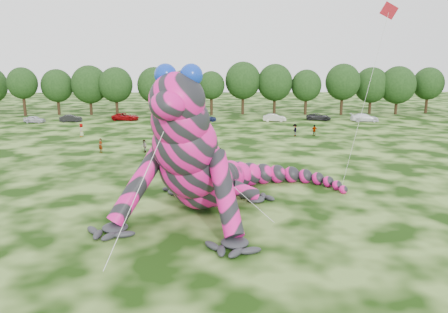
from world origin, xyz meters
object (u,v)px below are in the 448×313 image
at_px(tree_4, 58,92).
at_px(tree_8, 185,93).
at_px(tree_13, 342,89).
at_px(car_5, 275,118).
at_px(car_2, 126,117).
at_px(flying_kite, 385,25).
at_px(car_3, 181,119).
at_px(tree_16, 428,90).
at_px(tree_15, 397,90).
at_px(tree_3, 23,92).
at_px(car_0, 35,119).
at_px(spectator_2, 295,130).
at_px(car_4, 205,118).
at_px(spectator_5, 219,156).
at_px(tree_5, 90,90).
at_px(tree_9, 211,93).
at_px(tree_14, 371,91).
at_px(car_7, 365,118).
at_px(car_6, 319,117).
at_px(spectator_0, 101,146).
at_px(tree_12, 306,92).
at_px(tree_10, 243,88).
at_px(spectator_3, 314,130).
at_px(spectator_1, 144,146).
at_px(inflatable_gecko, 207,136).
at_px(spectator_4, 81,130).
at_px(tree_6, 116,92).
at_px(car_1, 71,118).

distance_m(tree_4, tree_8, 25.48).
xyz_separation_m(tree_13, car_5, (-14.75, -9.41, -4.38)).
xyz_separation_m(tree_8, car_2, (-10.39, -7.05, -3.79)).
relative_size(flying_kite, car_5, 3.63).
bearing_deg(car_3, tree_4, 64.08).
bearing_deg(tree_16, car_2, -171.07).
bearing_deg(tree_4, tree_15, -0.79).
relative_size(tree_3, car_0, 2.57).
distance_m(car_2, spectator_2, 32.86).
xyz_separation_m(car_4, spectator_5, (2.05, -32.47, 0.17)).
height_order(tree_5, tree_9, tree_5).
bearing_deg(tree_14, tree_3, -178.63).
xyz_separation_m(tree_16, car_7, (-16.94, -12.08, -3.97)).
height_order(tree_4, tree_5, tree_5).
bearing_deg(car_6, tree_3, 93.51).
distance_m(spectator_5, spectator_0, 15.28).
bearing_deg(tree_12, tree_5, 179.07).
xyz_separation_m(tree_12, tree_14, (13.45, 0.98, 0.21)).
height_order(tree_10, spectator_3, tree_10).
bearing_deg(tree_16, spectator_1, -143.99).
height_order(tree_9, spectator_2, tree_9).
xyz_separation_m(inflatable_gecko, tree_4, (-30.53, 56.64, -0.81)).
distance_m(tree_15, spectator_0, 62.31).
xyz_separation_m(flying_kite, spectator_4, (-31.33, 30.51, -12.34)).
bearing_deg(flying_kite, car_0, 134.28).
height_order(tree_8, tree_9, tree_8).
xyz_separation_m(tree_14, tree_16, (11.99, 0.65, -0.01)).
bearing_deg(spectator_5, tree_15, 123.63).
distance_m(tree_3, car_3, 33.35).
xyz_separation_m(tree_12, tree_16, (25.44, 1.63, 0.20)).
relative_size(inflatable_gecko, tree_15, 2.22).
distance_m(flying_kite, spectator_3, 32.63).
bearing_deg(tree_6, tree_9, 2.03).
xyz_separation_m(tree_16, spectator_1, (-52.32, -38.02, -3.91)).
height_order(tree_9, car_5, tree_9).
height_order(tree_9, car_1, tree_9).
bearing_deg(tree_12, car_1, -167.76).
bearing_deg(tree_15, car_5, -158.93).
bearing_deg(tree_14, spectator_4, -153.17).
xyz_separation_m(tree_3, tree_5, (12.59, 1.37, 0.18)).
bearing_deg(flying_kite, tree_15, 65.91).
height_order(car_1, spectator_1, spectator_1).
bearing_deg(spectator_1, car_1, -171.33).
xyz_separation_m(car_4, car_7, (28.55, -0.75, 0.03)).
height_order(tree_8, tree_14, tree_14).
relative_size(tree_13, tree_14, 1.08).
xyz_separation_m(car_3, car_6, (24.91, 2.33, -0.07)).
height_order(car_0, spectator_4, spectator_4).
bearing_deg(spectator_1, spectator_4, -160.83).
bearing_deg(car_1, car_4, -98.96).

